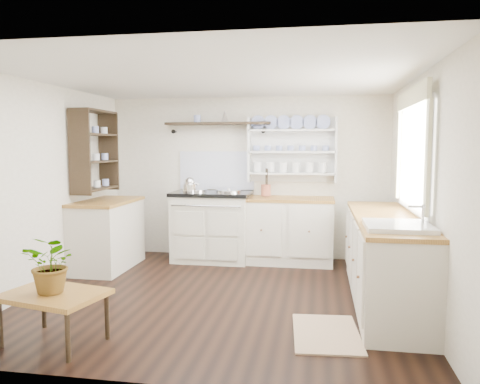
{
  "coord_description": "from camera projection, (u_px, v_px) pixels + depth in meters",
  "views": [
    {
      "loc": [
        1.03,
        -4.77,
        1.6
      ],
      "look_at": [
        0.18,
        0.25,
        1.1
      ],
      "focal_mm": 35.0,
      "sensor_mm": 36.0,
      "label": 1
    }
  ],
  "objects": [
    {
      "name": "floor",
      "position": [
        220.0,
        296.0,
        5.0
      ],
      "size": [
        4.0,
        3.8,
        0.01
      ],
      "primitive_type": "cube",
      "color": "black",
      "rests_on": "ground"
    },
    {
      "name": "wall_back",
      "position": [
        247.0,
        177.0,
        6.75
      ],
      "size": [
        4.0,
        0.02,
        2.3
      ],
      "primitive_type": "cube",
      "color": "beige",
      "rests_on": "ground"
    },
    {
      "name": "wall_right",
      "position": [
        420.0,
        192.0,
        4.56
      ],
      "size": [
        0.02,
        3.8,
        2.3
      ],
      "primitive_type": "cube",
      "color": "beige",
      "rests_on": "ground"
    },
    {
      "name": "wall_left",
      "position": [
        45.0,
        187.0,
        5.22
      ],
      "size": [
        0.02,
        3.8,
        2.3
      ],
      "primitive_type": "cube",
      "color": "beige",
      "rests_on": "ground"
    },
    {
      "name": "ceiling",
      "position": [
        219.0,
        77.0,
        4.78
      ],
      "size": [
        4.0,
        3.8,
        0.01
      ],
      "primitive_type": "cube",
      "color": "white",
      "rests_on": "wall_back"
    },
    {
      "name": "window",
      "position": [
        413.0,
        150.0,
        4.67
      ],
      "size": [
        0.08,
        1.55,
        1.22
      ],
      "color": "white",
      "rests_on": "wall_right"
    },
    {
      "name": "aga_cooker",
      "position": [
        212.0,
        225.0,
        6.57
      ],
      "size": [
        1.08,
        0.75,
        1.0
      ],
      "color": "beige",
      "rests_on": "floor"
    },
    {
      "name": "back_cabinets",
      "position": [
        287.0,
        229.0,
        6.43
      ],
      "size": [
        1.27,
        0.63,
        0.9
      ],
      "color": "beige",
      "rests_on": "floor"
    },
    {
      "name": "right_cabinets",
      "position": [
        384.0,
        258.0,
        4.77
      ],
      "size": [
        0.62,
        2.43,
        0.9
      ],
      "color": "beige",
      "rests_on": "floor"
    },
    {
      "name": "belfast_sink",
      "position": [
        397.0,
        240.0,
        4.0
      ],
      "size": [
        0.55,
        0.6,
        0.45
      ],
      "color": "white",
      "rests_on": "right_cabinets"
    },
    {
      "name": "left_cabinets",
      "position": [
        107.0,
        233.0,
        6.12
      ],
      "size": [
        0.62,
        1.13,
        0.9
      ],
      "color": "beige",
      "rests_on": "floor"
    },
    {
      "name": "plate_rack",
      "position": [
        292.0,
        149.0,
        6.57
      ],
      "size": [
        1.2,
        0.22,
        0.9
      ],
      "color": "white",
      "rests_on": "wall_back"
    },
    {
      "name": "high_shelf",
      "position": [
        218.0,
        124.0,
        6.63
      ],
      "size": [
        1.5,
        0.29,
        0.16
      ],
      "color": "black",
      "rests_on": "wall_back"
    },
    {
      "name": "left_shelving",
      "position": [
        95.0,
        150.0,
        6.04
      ],
      "size": [
        0.28,
        0.8,
        1.05
      ],
      "primitive_type": "cube",
      "color": "black",
      "rests_on": "wall_left"
    },
    {
      "name": "kettle",
      "position": [
        190.0,
        186.0,
        6.44
      ],
      "size": [
        0.19,
        0.19,
        0.24
      ],
      "primitive_type": null,
      "color": "silver",
      "rests_on": "aga_cooker"
    },
    {
      "name": "utensil_crock",
      "position": [
        266.0,
        190.0,
        6.5
      ],
      "size": [
        0.13,
        0.13,
        0.16
      ],
      "primitive_type": "cylinder",
      "color": "#A9573D",
      "rests_on": "back_cabinets"
    },
    {
      "name": "center_table",
      "position": [
        54.0,
        298.0,
        3.77
      ],
      "size": [
        0.88,
        0.71,
        0.42
      ],
      "rotation": [
        0.0,
        0.0,
        -0.21
      ],
      "color": "brown",
      "rests_on": "floor"
    },
    {
      "name": "potted_plant",
      "position": [
        52.0,
        264.0,
        3.74
      ],
      "size": [
        0.46,
        0.41,
        0.47
      ],
      "primitive_type": "imported",
      "rotation": [
        0.0,
        0.0,
        -0.1
      ],
      "color": "#3F7233",
      "rests_on": "center_table"
    },
    {
      "name": "floor_rug",
      "position": [
        326.0,
        333.0,
        3.98
      ],
      "size": [
        0.62,
        0.89,
        0.02
      ],
      "primitive_type": "cube",
      "rotation": [
        0.0,
        0.0,
        0.08
      ],
      "color": "#9B7F5A",
      "rests_on": "floor"
    }
  ]
}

